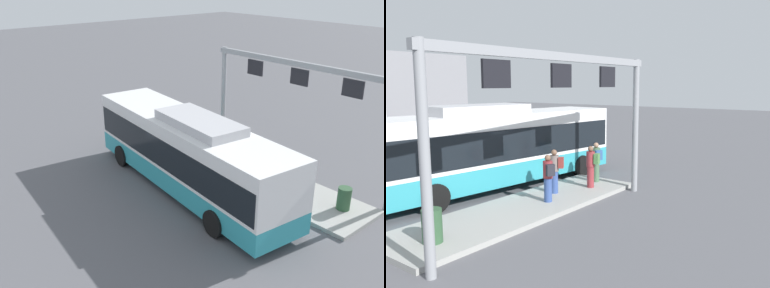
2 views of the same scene
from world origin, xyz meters
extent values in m
plane|color=#56565B|center=(0.00, 0.00, 0.00)|extent=(120.00, 120.00, 0.00)
cube|color=#9E9E99|center=(-1.54, -3.06, 0.08)|extent=(10.00, 2.80, 0.16)
cube|color=teal|center=(0.00, 0.00, 0.77)|extent=(11.52, 3.60, 0.85)
cube|color=white|center=(0.00, 0.00, 2.15)|extent=(11.52, 3.60, 1.90)
cube|color=black|center=(0.00, 0.00, 1.95)|extent=(11.29, 3.62, 1.20)
cube|color=black|center=(5.65, -0.56, 2.05)|extent=(0.25, 2.12, 1.50)
cube|color=#B7B7BC|center=(-0.85, 0.08, 3.28)|extent=(4.12, 2.13, 0.36)
cube|color=orange|center=(5.59, -0.55, 2.90)|extent=(0.29, 1.75, 0.28)
cylinder|color=black|center=(3.96, 0.82, 0.50)|extent=(1.02, 0.40, 1.00)
cylinder|color=black|center=(3.73, -1.57, 0.50)|extent=(1.02, 0.40, 1.00)
cylinder|color=black|center=(-3.33, 1.53, 0.50)|extent=(1.02, 0.40, 1.00)
cylinder|color=black|center=(-3.56, -0.85, 0.50)|extent=(1.02, 0.40, 1.00)
cylinder|color=#476B4C|center=(2.74, -3.05, 0.58)|extent=(0.39, 0.39, 0.85)
cylinder|color=#476B4C|center=(2.74, -3.05, 1.31)|extent=(0.47, 0.47, 0.60)
sphere|color=#9E755B|center=(2.74, -3.05, 1.72)|extent=(0.22, 0.22, 0.22)
cube|color=#335993|center=(2.60, -3.27, 1.34)|extent=(0.33, 0.30, 0.40)
cylinder|color=maroon|center=(1.81, -3.42, 0.58)|extent=(0.34, 0.34, 0.85)
cylinder|color=maroon|center=(1.81, -3.42, 1.31)|extent=(0.42, 0.42, 0.60)
sphere|color=brown|center=(1.81, -3.42, 1.72)|extent=(0.22, 0.22, 0.22)
cube|color=#4C8447|center=(1.88, -3.67, 1.34)|extent=(0.32, 0.25, 0.40)
cylinder|color=#334C8C|center=(0.28, -2.81, 0.58)|extent=(0.38, 0.38, 0.85)
cylinder|color=slate|center=(0.28, -2.81, 1.31)|extent=(0.47, 0.47, 0.60)
sphere|color=brown|center=(0.28, -2.81, 1.72)|extent=(0.22, 0.22, 0.22)
cube|color=maroon|center=(0.41, -3.04, 1.34)|extent=(0.33, 0.30, 0.40)
cylinder|color=#334C8C|center=(-0.74, -3.37, 0.58)|extent=(0.38, 0.38, 0.85)
cylinder|color=maroon|center=(-0.74, -3.37, 1.31)|extent=(0.46, 0.46, 0.60)
sphere|color=brown|center=(-0.74, -3.37, 1.72)|extent=(0.22, 0.22, 0.22)
cube|color=#26262D|center=(-0.86, -3.59, 1.34)|extent=(0.33, 0.29, 0.40)
cylinder|color=gray|center=(2.89, -4.81, 2.60)|extent=(0.24, 0.24, 5.20)
cube|color=gray|center=(-1.75, -4.81, 5.05)|extent=(9.67, 0.20, 0.24)
cube|color=black|center=(-4.30, -4.81, 4.50)|extent=(0.90, 0.08, 0.70)
cube|color=black|center=(-1.75, -4.81, 4.50)|extent=(0.90, 0.08, 0.70)
cube|color=black|center=(0.80, -4.81, 4.50)|extent=(0.90, 0.08, 0.70)
cylinder|color=#2D5133|center=(-5.37, -3.38, 0.61)|extent=(0.52, 0.52, 0.90)
camera|label=1|loc=(-13.07, 10.73, 8.82)|focal=41.24mm
camera|label=2|loc=(-11.27, -12.44, 4.24)|focal=38.08mm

